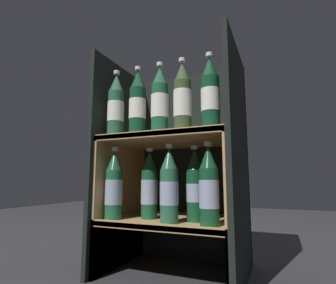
{
  "coord_description": "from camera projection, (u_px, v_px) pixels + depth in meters",
  "views": [
    {
      "loc": [
        0.42,
        -0.83,
        0.37
      ],
      "look_at": [
        0.0,
        0.14,
        0.53
      ],
      "focal_mm": 28.0,
      "sensor_mm": 36.0,
      "label": 1
    }
  ],
  "objects": [
    {
      "name": "bottle_lower_front_1",
      "position": [
        169.0,
        187.0,
        0.95
      ],
      "size": [
        0.07,
        0.07,
        0.29
      ],
      "color": "#285B42",
      "rests_on": "shelf_lower"
    },
    {
      "name": "shelf_lower",
      "position": [
        173.0,
        229.0,
        1.06
      ],
      "size": [
        0.52,
        0.4,
        0.22
      ],
      "color": "tan",
      "rests_on": "ground_plane"
    },
    {
      "name": "fridge_side_right",
      "position": [
        239.0,
        158.0,
        1.01
      ],
      "size": [
        0.02,
        0.44,
        0.91
      ],
      "primitive_type": "cube",
      "color": "black",
      "rests_on": "ground_plane"
    },
    {
      "name": "bottle_lower_front_2",
      "position": [
        209.0,
        188.0,
        0.9
      ],
      "size": [
        0.07,
        0.07,
        0.29
      ],
      "color": "#144228",
      "rests_on": "shelf_lower"
    },
    {
      "name": "bottle_lower_back_0",
      "position": [
        149.0,
        187.0,
        1.07
      ],
      "size": [
        0.07,
        0.07,
        0.29
      ],
      "color": "#194C2D",
      "rests_on": "shelf_lower"
    },
    {
      "name": "bottle_lower_back_1",
      "position": [
        195.0,
        187.0,
        1.0
      ],
      "size": [
        0.07,
        0.07,
        0.29
      ],
      "color": "#144228",
      "rests_on": "shelf_lower"
    },
    {
      "name": "fridge_side_left",
      "position": [
        120.0,
        162.0,
        1.22
      ],
      "size": [
        0.02,
        0.44,
        0.91
      ],
      "primitive_type": "cube",
      "color": "black",
      "rests_on": "ground_plane"
    },
    {
      "name": "bottle_upper_front_0",
      "position": [
        116.0,
        107.0,
        1.1
      ],
      "size": [
        0.07,
        0.07,
        0.29
      ],
      "color": "#285B42",
      "rests_on": "shelf_upper"
    },
    {
      "name": "bottle_upper_front_2",
      "position": [
        159.0,
        102.0,
        1.02
      ],
      "size": [
        0.07,
        0.07,
        0.29
      ],
      "color": "#1E5638",
      "rests_on": "shelf_upper"
    },
    {
      "name": "shelf_upper",
      "position": [
        173.0,
        177.0,
        1.1
      ],
      "size": [
        0.52,
        0.4,
        0.55
      ],
      "color": "tan",
      "rests_on": "ground_plane"
    },
    {
      "name": "fridge_back_wall",
      "position": [
        189.0,
        163.0,
        1.31
      ],
      "size": [
        0.56,
        0.02,
        0.91
      ],
      "primitive_type": "cube",
      "color": "black",
      "rests_on": "ground_plane"
    },
    {
      "name": "bottle_lower_front_0",
      "position": [
        114.0,
        187.0,
        1.05
      ],
      "size": [
        0.07,
        0.07,
        0.29
      ],
      "color": "#1E5638",
      "rests_on": "shelf_lower"
    },
    {
      "name": "bottle_upper_front_1",
      "position": [
        138.0,
        104.0,
        1.06
      ],
      "size": [
        0.07,
        0.07,
        0.29
      ],
      "color": "#144228",
      "rests_on": "shelf_upper"
    },
    {
      "name": "bottle_upper_front_3",
      "position": [
        182.0,
        99.0,
        0.98
      ],
      "size": [
        0.07,
        0.07,
        0.29
      ],
      "color": "#384C28",
      "rests_on": "shelf_upper"
    },
    {
      "name": "bottle_upper_front_4",
      "position": [
        210.0,
        95.0,
        0.94
      ],
      "size": [
        0.07,
        0.07,
        0.29
      ],
      "color": "#144228",
      "rests_on": "shelf_upper"
    }
  ]
}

